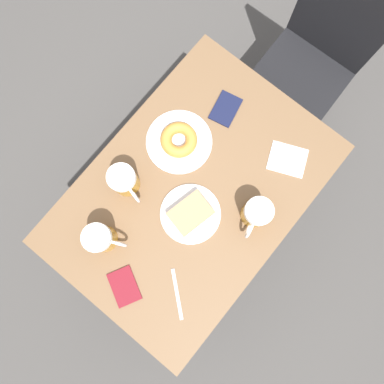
{
  "coord_description": "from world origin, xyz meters",
  "views": [
    {
      "loc": [
        0.14,
        -0.17,
        2.11
      ],
      "look_at": [
        0.0,
        0.0,
        0.77
      ],
      "focal_mm": 35.0,
      "sensor_mm": 36.0,
      "label": 1
    }
  ],
  "objects_px": {
    "beer_mug_left": "(101,238)",
    "beer_mug_right": "(125,181)",
    "chair": "(319,50)",
    "fork": "(177,294)",
    "napkin_folded": "(287,159)",
    "plate_with_donut": "(179,141)",
    "passport_near_edge": "(226,109)",
    "plate_with_cake": "(190,214)",
    "beer_mug_center": "(256,213)",
    "passport_far_edge": "(124,287)"
  },
  "relations": [
    {
      "from": "plate_with_cake",
      "to": "beer_mug_left",
      "type": "distance_m",
      "value": 0.32
    },
    {
      "from": "beer_mug_left",
      "to": "passport_near_edge",
      "type": "xyz_separation_m",
      "value": [
        0.03,
        0.66,
        -0.06
      ]
    },
    {
      "from": "plate_with_donut",
      "to": "passport_near_edge",
      "type": "height_order",
      "value": "plate_with_donut"
    },
    {
      "from": "plate_with_donut",
      "to": "fork",
      "type": "relative_size",
      "value": 1.73
    },
    {
      "from": "plate_with_donut",
      "to": "passport_far_edge",
      "type": "relative_size",
      "value": 1.63
    },
    {
      "from": "passport_near_edge",
      "to": "chair",
      "type": "bearing_deg",
      "value": 77.89
    },
    {
      "from": "chair",
      "to": "plate_with_donut",
      "type": "xyz_separation_m",
      "value": [
        -0.17,
        -0.77,
        0.21
      ]
    },
    {
      "from": "beer_mug_left",
      "to": "napkin_folded",
      "type": "relative_size",
      "value": 0.81
    },
    {
      "from": "passport_far_edge",
      "to": "napkin_folded",
      "type": "bearing_deg",
      "value": 77.05
    },
    {
      "from": "beer_mug_left",
      "to": "napkin_folded",
      "type": "height_order",
      "value": "beer_mug_left"
    },
    {
      "from": "plate_with_cake",
      "to": "napkin_folded",
      "type": "relative_size",
      "value": 1.3
    },
    {
      "from": "beer_mug_left",
      "to": "beer_mug_right",
      "type": "height_order",
      "value": "same"
    },
    {
      "from": "chair",
      "to": "passport_far_edge",
      "type": "relative_size",
      "value": 6.14
    },
    {
      "from": "plate_with_donut",
      "to": "napkin_folded",
      "type": "bearing_deg",
      "value": 29.87
    },
    {
      "from": "plate_with_cake",
      "to": "beer_mug_left",
      "type": "relative_size",
      "value": 1.59
    },
    {
      "from": "plate_with_donut",
      "to": "napkin_folded",
      "type": "relative_size",
      "value": 1.46
    },
    {
      "from": "beer_mug_center",
      "to": "passport_far_edge",
      "type": "distance_m",
      "value": 0.53
    },
    {
      "from": "beer_mug_left",
      "to": "beer_mug_right",
      "type": "bearing_deg",
      "value": 108.88
    },
    {
      "from": "beer_mug_left",
      "to": "beer_mug_center",
      "type": "bearing_deg",
      "value": 48.4
    },
    {
      "from": "chair",
      "to": "passport_near_edge",
      "type": "relative_size",
      "value": 6.61
    },
    {
      "from": "plate_with_cake",
      "to": "passport_far_edge",
      "type": "xyz_separation_m",
      "value": [
        -0.02,
        -0.35,
        -0.02
      ]
    },
    {
      "from": "plate_with_cake",
      "to": "beer_mug_left",
      "type": "height_order",
      "value": "beer_mug_left"
    },
    {
      "from": "fork",
      "to": "napkin_folded",
      "type": "bearing_deg",
      "value": 89.29
    },
    {
      "from": "beer_mug_right",
      "to": "napkin_folded",
      "type": "height_order",
      "value": "beer_mug_right"
    },
    {
      "from": "chair",
      "to": "beer_mug_right",
      "type": "xyz_separation_m",
      "value": [
        -0.22,
        -1.01,
        0.26
      ]
    },
    {
      "from": "plate_with_donut",
      "to": "napkin_folded",
      "type": "distance_m",
      "value": 0.41
    },
    {
      "from": "plate_with_donut",
      "to": "plate_with_cake",
      "type": "bearing_deg",
      "value": -41.78
    },
    {
      "from": "chair",
      "to": "napkin_folded",
      "type": "xyz_separation_m",
      "value": [
        0.18,
        -0.56,
        0.2
      ]
    },
    {
      "from": "plate_with_donut",
      "to": "passport_near_edge",
      "type": "relative_size",
      "value": 1.76
    },
    {
      "from": "chair",
      "to": "napkin_folded",
      "type": "bearing_deg",
      "value": -73.59
    },
    {
      "from": "beer_mug_right",
      "to": "fork",
      "type": "distance_m",
      "value": 0.44
    },
    {
      "from": "chair",
      "to": "beer_mug_center",
      "type": "height_order",
      "value": "chair"
    },
    {
      "from": "napkin_folded",
      "to": "beer_mug_center",
      "type": "bearing_deg",
      "value": -83.34
    },
    {
      "from": "chair",
      "to": "passport_far_edge",
      "type": "bearing_deg",
      "value": -90.95
    },
    {
      "from": "beer_mug_center",
      "to": "napkin_folded",
      "type": "relative_size",
      "value": 0.84
    },
    {
      "from": "plate_with_cake",
      "to": "passport_far_edge",
      "type": "bearing_deg",
      "value": -93.0
    },
    {
      "from": "fork",
      "to": "chair",
      "type": "bearing_deg",
      "value": 98.3
    },
    {
      "from": "plate_with_donut",
      "to": "fork",
      "type": "xyz_separation_m",
      "value": [
        0.35,
        -0.43,
        -0.02
      ]
    },
    {
      "from": "plate_with_donut",
      "to": "passport_far_edge",
      "type": "distance_m",
      "value": 0.56
    },
    {
      "from": "plate_with_donut",
      "to": "beer_mug_center",
      "type": "height_order",
      "value": "beer_mug_center"
    },
    {
      "from": "chair",
      "to": "fork",
      "type": "relative_size",
      "value": 6.49
    },
    {
      "from": "plate_with_donut",
      "to": "passport_near_edge",
      "type": "xyz_separation_m",
      "value": [
        0.05,
        0.21,
        -0.02
      ]
    },
    {
      "from": "chair",
      "to": "plate_with_cake",
      "type": "bearing_deg",
      "value": -89.63
    },
    {
      "from": "beer_mug_right",
      "to": "plate_with_donut",
      "type": "bearing_deg",
      "value": 79.78
    },
    {
      "from": "plate_with_donut",
      "to": "beer_mug_left",
      "type": "bearing_deg",
      "value": -86.79
    },
    {
      "from": "plate_with_cake",
      "to": "beer_mug_center",
      "type": "relative_size",
      "value": 1.55
    },
    {
      "from": "beer_mug_right",
      "to": "napkin_folded",
      "type": "relative_size",
      "value": 0.84
    },
    {
      "from": "fork",
      "to": "beer_mug_left",
      "type": "bearing_deg",
      "value": -177.27
    },
    {
      "from": "chair",
      "to": "plate_with_donut",
      "type": "relative_size",
      "value": 3.76
    },
    {
      "from": "napkin_folded",
      "to": "passport_near_edge",
      "type": "xyz_separation_m",
      "value": [
        -0.3,
        0.01,
        0.0
      ]
    }
  ]
}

